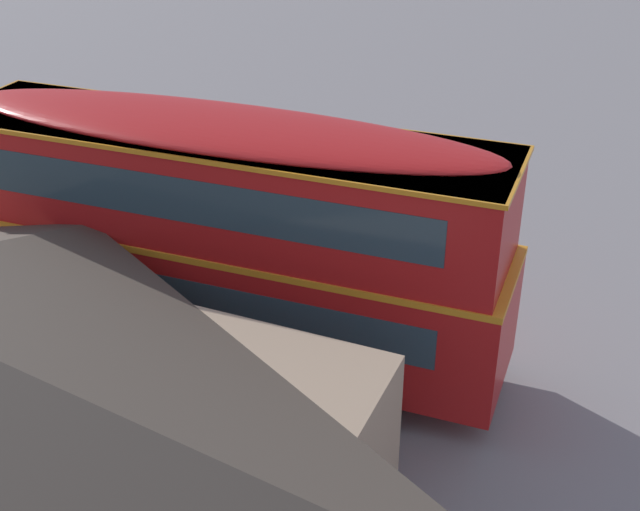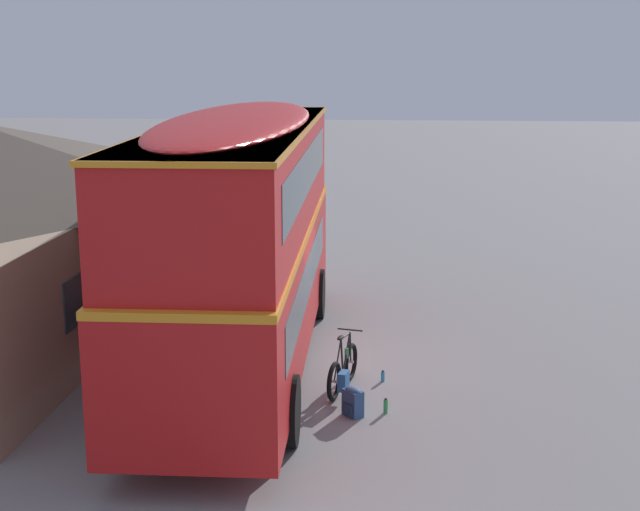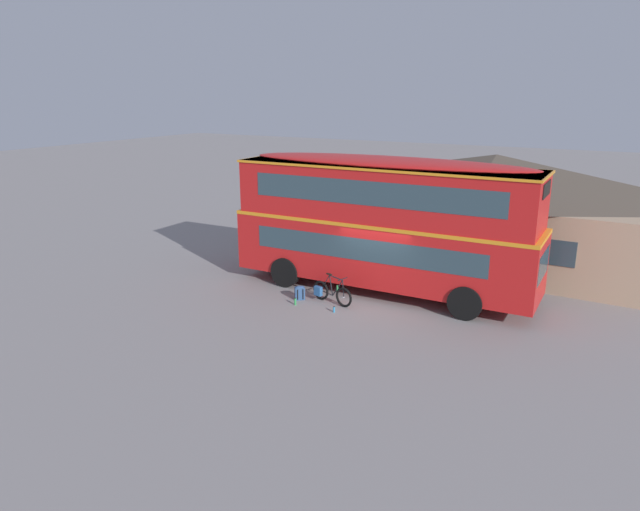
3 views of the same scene
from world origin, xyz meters
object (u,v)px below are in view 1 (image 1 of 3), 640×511
(backpack_on_ground, at_px, (367,304))
(water_bottle_blue_sports, at_px, (306,285))
(touring_bicycle, at_px, (315,294))
(double_decker_bus, at_px, (223,228))
(water_bottle_green_metal, at_px, (368,295))

(backpack_on_ground, height_order, water_bottle_blue_sports, backpack_on_ground)
(touring_bicycle, relative_size, backpack_on_ground, 3.42)
(backpack_on_ground, bearing_deg, double_decker_bus, 45.42)
(double_decker_bus, height_order, touring_bicycle, double_decker_bus)
(touring_bicycle, bearing_deg, water_bottle_blue_sports, -53.51)
(backpack_on_ground, bearing_deg, water_bottle_blue_sports, -16.64)
(double_decker_bus, height_order, water_bottle_green_metal, double_decker_bus)
(water_bottle_green_metal, bearing_deg, touring_bicycle, 39.06)
(water_bottle_blue_sports, bearing_deg, water_bottle_green_metal, -177.65)
(touring_bicycle, bearing_deg, water_bottle_green_metal, -140.94)
(double_decker_bus, distance_m, touring_bicycle, 3.16)
(touring_bicycle, bearing_deg, backpack_on_ground, -168.51)
(touring_bicycle, height_order, backpack_on_ground, touring_bicycle)
(touring_bicycle, relative_size, water_bottle_green_metal, 6.51)
(water_bottle_green_metal, bearing_deg, backpack_on_ground, 105.47)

